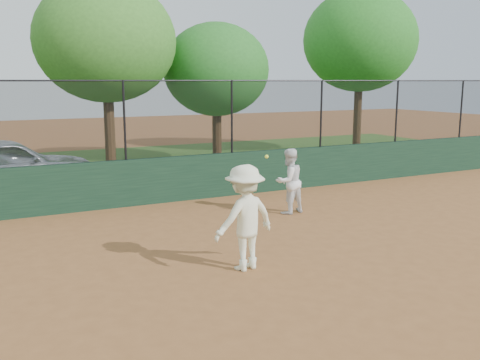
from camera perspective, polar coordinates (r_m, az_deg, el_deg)
name	(u,v)px	position (r m, az deg, el deg)	size (l,w,h in m)	color
ground	(258,278)	(8.89, 1.93, -10.40)	(80.00, 80.00, 0.00)	#935A2F
back_wall	(146,181)	(14.09, -10.01, -0.16)	(26.00, 0.20, 1.20)	#183622
grass_strip	(96,170)	(19.92, -15.11, 1.01)	(36.00, 12.00, 0.01)	#294E18
parked_car	(4,166)	(16.32, -23.90, 1.38)	(1.97, 4.89, 1.67)	silver
player_second	(289,181)	(12.94, 5.24, -0.12)	(0.77, 0.60, 1.58)	white
player_main	(245,218)	(9.04, 0.52, -4.03)	(1.27, 0.87, 1.98)	white
fence_assembly	(143,118)	(13.87, -10.34, 6.49)	(26.00, 0.06, 2.00)	black
tree_2	(106,41)	(19.15, -14.13, 14.17)	(4.80, 4.36, 6.57)	#4D321B
tree_3	(216,70)	(20.91, -2.53, 11.65)	(4.12, 3.74, 5.37)	#412915
tree_4	(360,41)	(24.30, 12.72, 14.27)	(5.05, 4.59, 7.06)	#402B17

